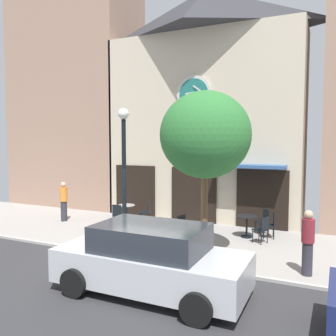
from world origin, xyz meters
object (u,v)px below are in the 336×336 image
street_lamp (124,176)px  cafe_chair_mid_row (147,210)px  pedestrian_orange (64,201)px  cafe_chair_outer (271,223)px  cafe_table_near_curb (247,222)px  street_tree (205,135)px  cafe_chair_facing_wall (185,237)px  pedestrian_maroon (308,242)px  cafe_chair_curbside (118,214)px  cafe_table_rightmost (201,232)px  parked_car_silver (151,260)px  cafe_chair_by_entrance (262,228)px  cafe_chair_near_tree (264,219)px  cafe_chair_right_end (183,226)px  cafe_table_leftmost (133,222)px  cafe_table_center_right (126,210)px

street_lamp → cafe_chair_mid_row: street_lamp is taller
street_lamp → pedestrian_orange: 4.79m
street_lamp → cafe_chair_outer: size_ratio=4.95×
cafe_table_near_curb → pedestrian_orange: bearing=-174.6°
street_tree → cafe_chair_facing_wall: size_ratio=5.36×
street_tree → pedestrian_maroon: (2.81, -0.16, -2.70)m
cafe_chair_outer → cafe_chair_curbside: size_ratio=1.00×
cafe_table_rightmost → parked_car_silver: size_ratio=0.17×
street_tree → cafe_chair_by_entrance: 3.96m
cafe_chair_by_entrance → cafe_chair_curbside: (-5.59, -0.10, 0.00)m
cafe_table_rightmost → cafe_chair_near_tree: (1.56, 2.51, 0.04)m
pedestrian_orange → street_tree: bearing=-16.1°
cafe_table_near_curb → pedestrian_orange: 7.67m
street_tree → cafe_chair_outer: size_ratio=5.36×
cafe_table_near_curb → pedestrian_maroon: (2.16, -2.89, 0.30)m
cafe_table_near_curb → cafe_chair_by_entrance: size_ratio=0.85×
cafe_chair_outer → cafe_chair_curbside: same height
street_lamp → cafe_chair_by_entrance: bearing=26.5°
pedestrian_maroon → cafe_chair_right_end: bearing=160.4°
cafe_chair_outer → cafe_chair_curbside: bearing=-171.3°
street_tree → cafe_chair_facing_wall: 3.10m
street_tree → cafe_table_leftmost: 4.40m
street_lamp → pedestrian_maroon: street_lamp is taller
cafe_table_near_curb → cafe_chair_outer: cafe_chair_outer is taller
cafe_table_leftmost → cafe_chair_near_tree: cafe_chair_near_tree is taller
cafe_chair_by_entrance → street_tree: bearing=-120.5°
cafe_table_center_right → cafe_table_leftmost: size_ratio=0.96×
cafe_chair_mid_row → cafe_table_rightmost: bearing=-35.1°
cafe_chair_near_tree → parked_car_silver: parked_car_silver is taller
cafe_table_leftmost → cafe_chair_by_entrance: cafe_chair_by_entrance is taller
pedestrian_maroon → parked_car_silver: pedestrian_maroon is taller
pedestrian_orange → pedestrian_maroon: (9.79, -2.18, 0.00)m
cafe_chair_right_end → cafe_table_center_right: bearing=152.9°
cafe_chair_curbside → parked_car_silver: (3.99, -4.82, 0.23)m
cafe_chair_curbside → cafe_table_near_curb: bearing=7.5°
cafe_chair_right_end → cafe_chair_curbside: 3.24m
street_lamp → cafe_table_leftmost: street_lamp is taller
cafe_chair_near_tree → cafe_chair_outer: same height
cafe_table_center_right → street_lamp: bearing=-59.6°
cafe_table_near_curb → cafe_chair_right_end: cafe_chair_right_end is taller
parked_car_silver → cafe_table_center_right: bearing=126.0°
cafe_chair_by_entrance → cafe_chair_facing_wall: size_ratio=1.00×
cafe_chair_outer → pedestrian_orange: bearing=-173.6°
cafe_chair_curbside → cafe_chair_mid_row: same height
pedestrian_maroon → cafe_table_near_curb: bearing=126.7°
street_lamp → cafe_table_rightmost: size_ratio=6.18×
street_tree → cafe_chair_mid_row: size_ratio=5.36×
pedestrian_orange → cafe_chair_by_entrance: bearing=1.2°
cafe_chair_right_end → pedestrian_maroon: 4.23m
cafe_chair_outer → cafe_chair_mid_row: same height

